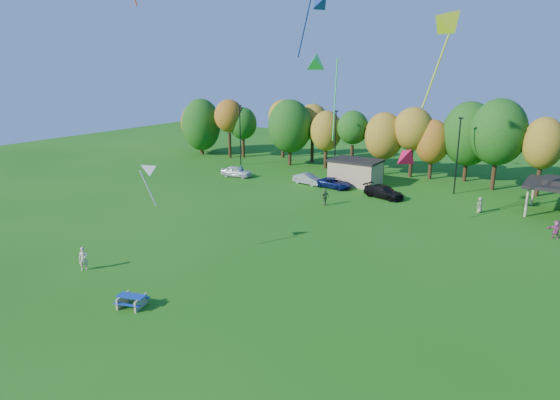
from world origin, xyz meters
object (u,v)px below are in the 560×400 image
Objects in this scene: picnic_table at (132,300)px; car_c at (334,183)px; kite_flyer at (83,259)px; car_b at (308,179)px; car_d at (384,192)px; car_a at (236,171)px.

car_c is (-3.49, 35.36, 0.18)m from picnic_table.
picnic_table is at bearing -58.01° from kite_flyer.
car_b is (0.33, 33.33, -0.23)m from kite_flyer.
car_b is 0.83× the size of car_d.
kite_flyer is 0.42× the size of car_a.
car_b is at bearing 46.43° from kite_flyer.
picnic_table is at bearing -168.73° from car_c.
picnic_table is 35.54m from car_c.
car_d reaches higher than car_c.
car_a is at bearing 64.68° from kite_flyer.
car_c is (4.12, 33.32, -0.27)m from kite_flyer.
kite_flyer is 33.58m from car_c.
car_a is (-10.13, 31.80, -0.17)m from kite_flyer.
car_a is 14.34m from car_c.
car_a reaches higher than car_c.
car_c is 0.92× the size of car_d.
car_a is 21.22m from car_d.
car_a is at bearing 105.84° from car_d.
kite_flyer is 0.40× the size of car_c.
car_c is at bearing -82.22° from car_b.
car_d is (6.96, -1.10, 0.09)m from car_c.
car_b is at bearing -90.69° from car_a.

